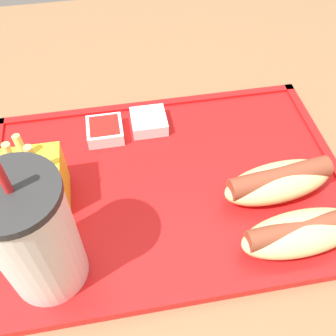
{
  "coord_description": "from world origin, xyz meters",
  "views": [
    {
      "loc": [
        0.06,
        0.28,
        1.12
      ],
      "look_at": [
        0.01,
        -0.02,
        0.75
      ],
      "focal_mm": 42.0,
      "sensor_mm": 36.0,
      "label": 1
    }
  ],
  "objects_px": {
    "sauce_cup_ketchup": "(105,130)",
    "hot_dog_near": "(279,181)",
    "soda_cup": "(34,237)",
    "sauce_cup_mayo": "(149,121)",
    "hot_dog_far": "(301,232)",
    "fries_carton": "(31,183)"
  },
  "relations": [
    {
      "from": "sauce_cup_ketchup",
      "to": "hot_dog_near",
      "type": "bearing_deg",
      "value": 145.79
    },
    {
      "from": "soda_cup",
      "to": "hot_dog_near",
      "type": "height_order",
      "value": "soda_cup"
    },
    {
      "from": "sauce_cup_mayo",
      "to": "sauce_cup_ketchup",
      "type": "xyz_separation_m",
      "value": [
        0.06,
        0.01,
        0.0
      ]
    },
    {
      "from": "sauce_cup_ketchup",
      "to": "hot_dog_far",
      "type": "bearing_deg",
      "value": 134.01
    },
    {
      "from": "soda_cup",
      "to": "sauce_cup_ketchup",
      "type": "height_order",
      "value": "soda_cup"
    },
    {
      "from": "hot_dog_far",
      "to": "sauce_cup_mayo",
      "type": "relative_size",
      "value": 2.89
    },
    {
      "from": "hot_dog_far",
      "to": "hot_dog_near",
      "type": "bearing_deg",
      "value": -90.0
    },
    {
      "from": "fries_carton",
      "to": "sauce_cup_ketchup",
      "type": "height_order",
      "value": "fries_carton"
    },
    {
      "from": "hot_dog_near",
      "to": "sauce_cup_ketchup",
      "type": "xyz_separation_m",
      "value": [
        0.2,
        -0.14,
        -0.01
      ]
    },
    {
      "from": "hot_dog_far",
      "to": "fries_carton",
      "type": "distance_m",
      "value": 0.31
    },
    {
      "from": "soda_cup",
      "to": "sauce_cup_mayo",
      "type": "height_order",
      "value": "soda_cup"
    },
    {
      "from": "soda_cup",
      "to": "sauce_cup_ketchup",
      "type": "xyz_separation_m",
      "value": [
        -0.07,
        -0.2,
        -0.06
      ]
    },
    {
      "from": "hot_dog_near",
      "to": "fries_carton",
      "type": "xyz_separation_m",
      "value": [
        0.29,
        -0.04,
        0.01
      ]
    },
    {
      "from": "fries_carton",
      "to": "sauce_cup_mayo",
      "type": "bearing_deg",
      "value": -146.01
    },
    {
      "from": "hot_dog_near",
      "to": "soda_cup",
      "type": "bearing_deg",
      "value": 11.96
    },
    {
      "from": "soda_cup",
      "to": "hot_dog_far",
      "type": "bearing_deg",
      "value": 177.21
    },
    {
      "from": "fries_carton",
      "to": "hot_dog_far",
      "type": "bearing_deg",
      "value": 158.92
    },
    {
      "from": "soda_cup",
      "to": "hot_dog_far",
      "type": "distance_m",
      "value": 0.28
    },
    {
      "from": "sauce_cup_mayo",
      "to": "hot_dog_far",
      "type": "bearing_deg",
      "value": 122.69
    },
    {
      "from": "fries_carton",
      "to": "sauce_cup_mayo",
      "type": "height_order",
      "value": "fries_carton"
    },
    {
      "from": "hot_dog_far",
      "to": "sauce_cup_ketchup",
      "type": "relative_size",
      "value": 2.89
    },
    {
      "from": "fries_carton",
      "to": "sauce_cup_ketchup",
      "type": "distance_m",
      "value": 0.13
    }
  ]
}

